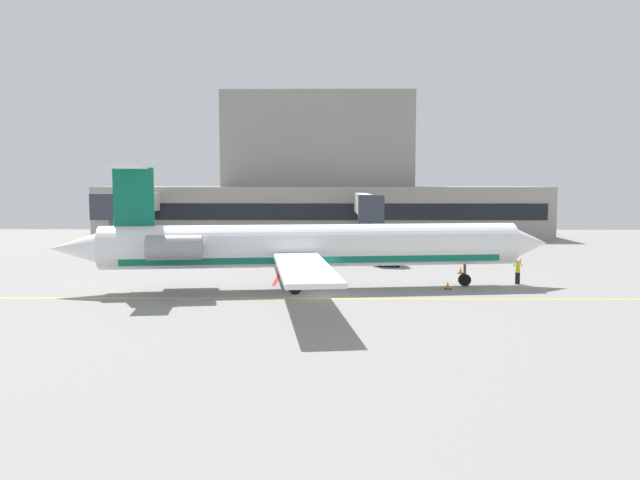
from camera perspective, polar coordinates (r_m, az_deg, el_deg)
ground at (r=43.14m, az=0.09°, el=-5.08°), size 120.00×120.00×0.11m
terminal_building at (r=90.02m, az=0.09°, el=5.01°), size 61.38×14.20×20.46m
jet_bridge_west at (r=70.27m, az=4.10°, el=3.14°), size 2.40×23.17×6.48m
jet_bridge_east at (r=75.44m, az=-16.88°, el=3.10°), size 2.40×19.65×6.54m
regional_jet at (r=45.18m, az=-1.32°, el=-0.58°), size 35.99×30.34×8.80m
baggage_tug at (r=58.31m, az=6.41°, el=-1.44°), size 2.64×3.68×2.04m
pushback_tractor at (r=63.55m, az=-2.67°, el=-0.83°), size 4.31×3.33×2.09m
belt_loader at (r=72.71m, az=-3.01°, el=-0.11°), size 2.26×3.62×1.96m
fuel_tank at (r=73.20m, az=8.22°, el=0.27°), size 7.02×2.67×2.48m
marshaller at (r=49.88m, az=17.49°, el=-2.71°), size 0.83×0.34×1.95m
safety_cone_alpha at (r=46.39m, az=11.50°, el=-4.08°), size 0.47×0.47×0.55m
safety_cone_bravo at (r=54.57m, az=12.63°, el=-2.71°), size 0.47×0.47×0.55m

